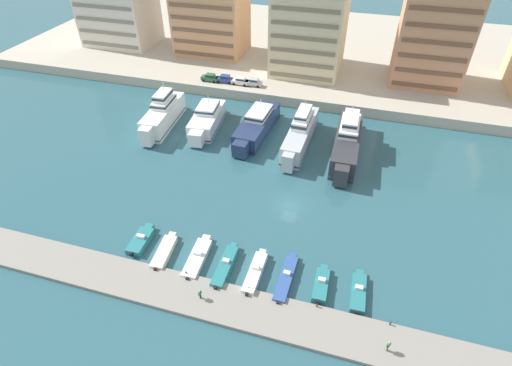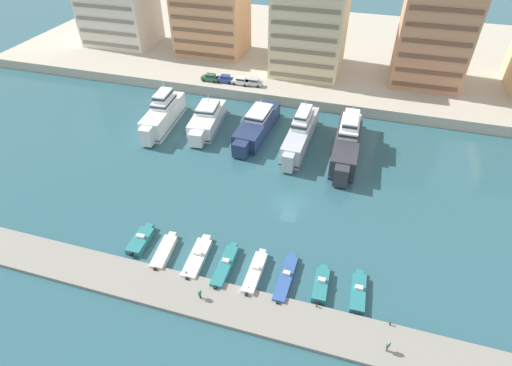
% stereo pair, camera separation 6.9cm
% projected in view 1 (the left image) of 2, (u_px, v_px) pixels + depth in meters
% --- Properties ---
extents(ground_plane, '(400.00, 400.00, 0.00)m').
position_uv_depth(ground_plane, '(289.00, 205.00, 64.88)').
color(ground_plane, '#2D5B66').
extents(quay_promenade, '(180.00, 70.00, 2.38)m').
position_uv_depth(quay_promenade, '(341.00, 51.00, 114.61)').
color(quay_promenade, '#BCB29E').
rests_on(quay_promenade, ground).
extents(pier_dock, '(120.00, 5.88, 0.54)m').
position_uv_depth(pier_dock, '(253.00, 311.00, 49.25)').
color(pier_dock, gray).
rests_on(pier_dock, ground).
extents(yacht_white_far_left, '(5.17, 17.74, 8.79)m').
position_uv_depth(yacht_white_far_left, '(163.00, 114.00, 82.93)').
color(yacht_white_far_left, white).
rests_on(yacht_white_far_left, ground).
extents(yacht_white_left, '(6.13, 16.15, 6.41)m').
position_uv_depth(yacht_white_left, '(207.00, 120.00, 82.70)').
color(yacht_white_left, white).
rests_on(yacht_white_left, ground).
extents(yacht_navy_mid_left, '(5.88, 19.46, 6.39)m').
position_uv_depth(yacht_navy_mid_left, '(257.00, 125.00, 80.88)').
color(yacht_navy_mid_left, navy).
rests_on(yacht_navy_mid_left, ground).
extents(yacht_silver_center_left, '(4.31, 20.09, 8.65)m').
position_uv_depth(yacht_silver_center_left, '(300.00, 133.00, 77.26)').
color(yacht_silver_center_left, silver).
rests_on(yacht_silver_center_left, ground).
extents(yacht_charcoal_center, '(4.74, 22.48, 8.70)m').
position_uv_depth(yacht_charcoal_center, '(347.00, 141.00, 75.21)').
color(yacht_charcoal_center, '#333338').
rests_on(yacht_charcoal_center, ground).
extents(motorboat_teal_far_left, '(2.38, 6.26, 1.41)m').
position_uv_depth(motorboat_teal_far_left, '(141.00, 240.00, 58.19)').
color(motorboat_teal_far_left, teal).
rests_on(motorboat_teal_far_left, ground).
extents(motorboat_cream_left, '(2.45, 7.16, 0.92)m').
position_uv_depth(motorboat_cream_left, '(164.00, 252.00, 56.52)').
color(motorboat_cream_left, beige).
rests_on(motorboat_cream_left, ground).
extents(motorboat_white_mid_left, '(2.45, 8.24, 1.31)m').
position_uv_depth(motorboat_white_mid_left, '(198.00, 258.00, 55.70)').
color(motorboat_white_mid_left, white).
rests_on(motorboat_white_mid_left, ground).
extents(motorboat_teal_center_left, '(1.76, 8.14, 1.44)m').
position_uv_depth(motorboat_teal_center_left, '(225.00, 266.00, 54.44)').
color(motorboat_teal_center_left, teal).
rests_on(motorboat_teal_center_left, ground).
extents(motorboat_white_center, '(1.74, 7.90, 1.49)m').
position_uv_depth(motorboat_white_center, '(255.00, 273.00, 53.52)').
color(motorboat_white_center, white).
rests_on(motorboat_white_center, ground).
extents(motorboat_blue_center_right, '(1.83, 8.59, 1.30)m').
position_uv_depth(motorboat_blue_center_right, '(286.00, 278.00, 52.93)').
color(motorboat_blue_center_right, '#33569E').
rests_on(motorboat_blue_center_right, ground).
extents(motorboat_teal_mid_right, '(1.91, 6.18, 1.44)m').
position_uv_depth(motorboat_teal_mid_right, '(321.00, 284.00, 52.10)').
color(motorboat_teal_mid_right, teal).
rests_on(motorboat_teal_mid_right, ground).
extents(motorboat_teal_right, '(1.99, 6.90, 1.23)m').
position_uv_depth(motorboat_teal_right, '(358.00, 292.00, 51.28)').
color(motorboat_teal_right, teal).
rests_on(motorboat_teal_right, ground).
extents(car_green_far_left, '(4.12, 1.97, 1.80)m').
position_uv_depth(car_green_far_left, '(210.00, 77.00, 95.48)').
color(car_green_far_left, '#2D6642').
rests_on(car_green_far_left, quay_promenade).
extents(car_blue_left, '(4.15, 2.02, 1.80)m').
position_uv_depth(car_blue_left, '(225.00, 79.00, 94.92)').
color(car_blue_left, '#28428E').
rests_on(car_blue_left, quay_promenade).
extents(car_white_mid_left, '(4.13, 1.97, 1.80)m').
position_uv_depth(car_white_mid_left, '(240.00, 81.00, 93.98)').
color(car_white_mid_left, white).
rests_on(car_white_mid_left, quay_promenade).
extents(car_silver_center_left, '(4.11, 1.94, 1.80)m').
position_uv_depth(car_silver_center_left, '(253.00, 82.00, 93.47)').
color(car_silver_center_left, '#B7BCC1').
rests_on(car_silver_center_left, quay_promenade).
extents(apartment_block_left, '(18.46, 13.37, 23.41)m').
position_uv_depth(apartment_block_left, '(211.00, 11.00, 104.47)').
color(apartment_block_left, tan).
rests_on(apartment_block_left, quay_promenade).
extents(apartment_block_mid_left, '(16.63, 18.22, 23.55)m').
position_uv_depth(apartment_block_mid_left, '(310.00, 25.00, 95.30)').
color(apartment_block_mid_left, beige).
rests_on(apartment_block_mid_left, quay_promenade).
extents(apartment_block_center_left, '(15.65, 14.12, 25.48)m').
position_uv_depth(apartment_block_center_left, '(435.00, 31.00, 88.95)').
color(apartment_block_center_left, tan).
rests_on(apartment_block_center_left, quay_promenade).
extents(pedestrian_near_edge, '(0.32, 0.58, 1.55)m').
position_uv_depth(pedestrian_near_edge, '(200.00, 293.00, 49.88)').
color(pedestrian_near_edge, '#282D3D').
rests_on(pedestrian_near_edge, pier_dock).
extents(pedestrian_mid_deck, '(0.46, 0.55, 1.71)m').
position_uv_depth(pedestrian_mid_deck, '(388.00, 346.00, 44.40)').
color(pedestrian_mid_deck, '#7A6B56').
rests_on(pedestrian_mid_deck, pier_dock).
extents(bollard_west, '(0.20, 0.20, 0.61)m').
position_uv_depth(bollard_west, '(186.00, 273.00, 53.10)').
color(bollard_west, '#2D2D33').
rests_on(bollard_west, pier_dock).
extents(bollard_west_mid, '(0.20, 0.20, 0.61)m').
position_uv_depth(bollard_west_mid, '(249.00, 288.00, 51.18)').
color(bollard_west_mid, '#2D2D33').
rests_on(bollard_west_mid, pier_dock).
extents(bollard_east_mid, '(0.20, 0.20, 0.61)m').
position_uv_depth(bollard_east_mid, '(317.00, 305.00, 49.26)').
color(bollard_east_mid, '#2D2D33').
rests_on(bollard_east_mid, pier_dock).
extents(bollard_east, '(0.20, 0.20, 0.61)m').
position_uv_depth(bollard_east, '(390.00, 323.00, 47.33)').
color(bollard_east, '#2D2D33').
rests_on(bollard_east, pier_dock).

